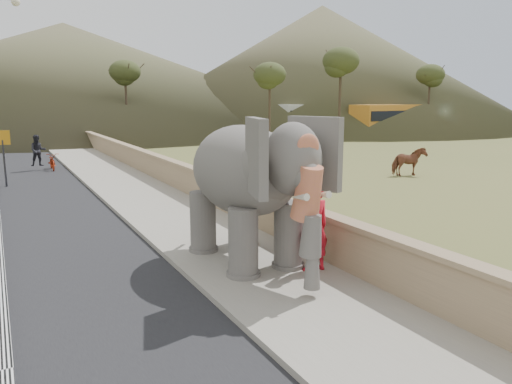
{
  "coord_description": "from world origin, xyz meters",
  "views": [
    {
      "loc": [
        -4.79,
        -6.46,
        3.73
      ],
      "look_at": [
        0.2,
        3.06,
        1.7
      ],
      "focal_mm": 35.0,
      "sensor_mm": 36.0,
      "label": 1
    }
  ],
  "objects": [
    {
      "name": "bus_white",
      "position": [
        25.47,
        35.99,
        1.55
      ],
      "size": [
        11.15,
        3.25,
        3.1
      ],
      "primitive_type": "cube",
      "rotation": [
        0.0,
        0.0,
        1.64
      ],
      "color": "beige",
      "rests_on": "ground"
    },
    {
      "name": "bus_orange",
      "position": [
        30.22,
        30.65,
        1.55
      ],
      "size": [
        11.25,
        4.15,
        3.1
      ],
      "primitive_type": "cube",
      "rotation": [
        0.0,
        0.0,
        1.72
      ],
      "color": "#C57A22",
      "rests_on": "ground"
    },
    {
      "name": "elephant_and_man",
      "position": [
        0.02,
        3.25,
        1.73
      ],
      "size": [
        2.49,
        4.47,
        3.17
      ],
      "color": "slate",
      "rests_on": "ground"
    },
    {
      "name": "motorcyclist",
      "position": [
        -2.5,
        21.44,
        0.73
      ],
      "size": [
        1.34,
        1.74,
        1.87
      ],
      "color": "maroon",
      "rests_on": "ground"
    },
    {
      "name": "walkway",
      "position": [
        0.0,
        10.0,
        0.07
      ],
      "size": [
        3.0,
        120.0,
        0.15
      ],
      "primitive_type": "cube",
      "color": "#9E9687",
      "rests_on": "ground"
    },
    {
      "name": "cow",
      "position": [
        12.86,
        11.3,
        0.69
      ],
      "size": [
        1.74,
        1.0,
        1.39
      ],
      "primitive_type": "imported",
      "rotation": [
        0.0,
        0.0,
        1.41
      ],
      "color": "brown",
      "rests_on": "ground"
    },
    {
      "name": "hill_right",
      "position": [
        36.0,
        52.0,
        8.0
      ],
      "size": [
        56.0,
        56.0,
        16.0
      ],
      "primitive_type": "cone",
      "color": "brown",
      "rests_on": "ground"
    },
    {
      "name": "ground",
      "position": [
        0.0,
        0.0,
        0.0
      ],
      "size": [
        160.0,
        160.0,
        0.0
      ],
      "primitive_type": "plane",
      "color": "olive",
      "rests_on": "ground"
    },
    {
      "name": "distant_car",
      "position": [
        17.89,
        36.23,
        0.72
      ],
      "size": [
        4.51,
        2.67,
        1.44
      ],
      "primitive_type": "imported",
      "rotation": [
        0.0,
        0.0,
        1.33
      ],
      "color": "silver",
      "rests_on": "ground"
    },
    {
      "name": "signboard",
      "position": [
        -4.5,
        16.9,
        1.64
      ],
      "size": [
        0.6,
        0.08,
        2.4
      ],
      "color": "#2D2D33",
      "rests_on": "ground"
    },
    {
      "name": "parapet",
      "position": [
        1.65,
        10.0,
        0.55
      ],
      "size": [
        0.3,
        120.0,
        1.1
      ],
      "primitive_type": "cube",
      "color": "tan",
      "rests_on": "ground"
    },
    {
      "name": "hill_far",
      "position": [
        5.0,
        70.0,
        7.0
      ],
      "size": [
        80.0,
        80.0,
        14.0
      ],
      "primitive_type": "cone",
      "color": "brown",
      "rests_on": "ground"
    },
    {
      "name": "trees",
      "position": [
        1.7,
        29.3,
        4.0
      ],
      "size": [
        47.08,
        42.59,
        9.23
      ],
      "color": "#473828",
      "rests_on": "ground"
    }
  ]
}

